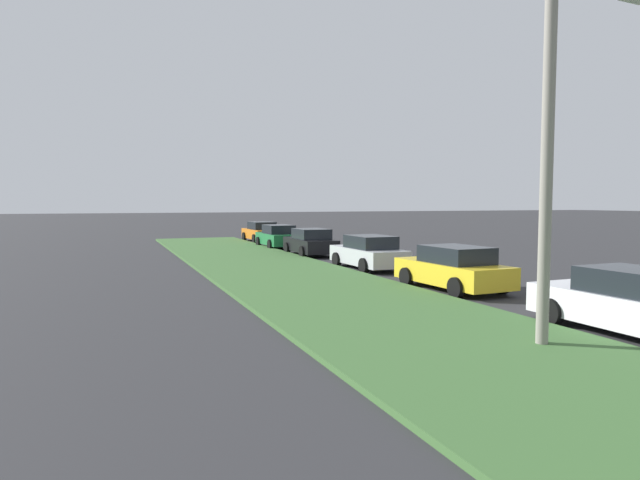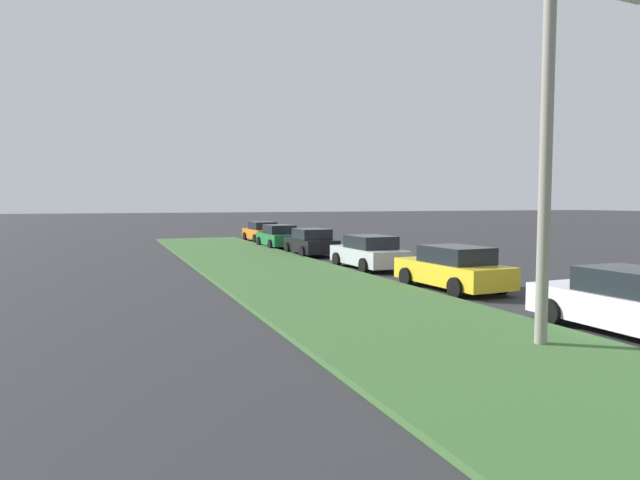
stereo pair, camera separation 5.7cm
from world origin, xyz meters
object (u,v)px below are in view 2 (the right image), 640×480
at_px(parked_car_white, 631,303).
at_px(parked_car_black, 311,242).
at_px(parked_car_orange, 262,232).
at_px(parked_car_silver, 369,253).
at_px(streetlight, 560,127).
at_px(parked_car_yellow, 453,269).
at_px(parked_car_green, 278,237).

relative_size(parked_car_white, parked_car_black, 1.00).
bearing_deg(parked_car_black, parked_car_orange, -0.41).
bearing_deg(parked_car_white, parked_car_orange, -1.17).
xyz_separation_m(parked_car_white, parked_car_orange, (30.39, -0.01, 0.00)).
distance_m(parked_car_white, parked_car_silver, 12.71).
xyz_separation_m(parked_car_black, streetlight, (-19.52, 2.10, 3.67)).
height_order(parked_car_orange, streetlight, streetlight).
height_order(parked_car_white, parked_car_yellow, same).
height_order(parked_car_white, parked_car_silver, same).
distance_m(parked_car_yellow, parked_car_green, 18.15).
relative_size(parked_car_white, parked_car_orange, 1.00).
xyz_separation_m(parked_car_black, parked_car_orange, (11.04, -0.27, 0.00)).
distance_m(parked_car_white, parked_car_yellow, 6.60).
distance_m(parked_car_black, parked_car_green, 5.40).
relative_size(parked_car_white, parked_car_silver, 1.00).
distance_m(parked_car_white, streetlight, 4.37).
distance_m(parked_car_green, streetlight, 25.25).
xyz_separation_m(parked_car_yellow, parked_car_silver, (6.11, 0.04, 0.00)).
bearing_deg(parked_car_orange, parked_car_silver, 178.19).
bearing_deg(streetlight, parked_car_orange, -4.43).
bearing_deg(parked_car_green, parked_car_white, -178.99).
relative_size(parked_car_black, parked_car_green, 1.01).
height_order(parked_car_white, parked_car_green, same).
height_order(parked_car_green, parked_car_orange, same).
bearing_deg(parked_car_orange, parked_car_yellow, 178.34).
bearing_deg(parked_car_yellow, streetlight, 157.90).
bearing_deg(parked_car_silver, parked_car_green, 1.06).
xyz_separation_m(parked_car_orange, streetlight, (-30.56, 2.37, 3.67)).
distance_m(parked_car_yellow, parked_car_silver, 6.11).
bearing_deg(parked_car_silver, parked_car_orange, -1.05).
bearing_deg(parked_car_orange, parked_car_green, 173.70).
bearing_deg(streetlight, parked_car_white, -85.97).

